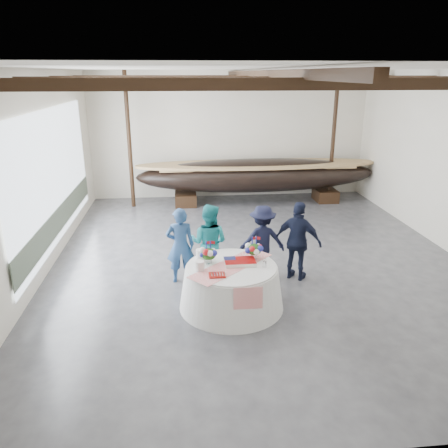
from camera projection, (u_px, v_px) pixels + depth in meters
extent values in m
cube|color=#3D3D42|center=(257.00, 258.00, 10.97)|extent=(10.00, 12.00, 0.01)
cube|color=silver|center=(230.00, 135.00, 15.87)|extent=(10.00, 0.02, 4.50)
cube|color=silver|center=(363.00, 289.00, 4.59)|extent=(10.00, 0.02, 4.50)
cube|color=silver|center=(39.00, 175.00, 9.74)|extent=(0.02, 12.00, 4.50)
cube|color=white|center=(262.00, 68.00, 9.49)|extent=(10.00, 12.00, 0.01)
cube|color=black|center=(307.00, 84.00, 6.29)|extent=(9.80, 0.12, 0.18)
cube|color=black|center=(271.00, 81.00, 8.63)|extent=(9.80, 0.12, 0.18)
cube|color=black|center=(251.00, 79.00, 10.98)|extent=(9.80, 0.12, 0.18)
cube|color=black|center=(238.00, 78.00, 13.33)|extent=(9.80, 0.12, 0.18)
cube|color=black|center=(262.00, 74.00, 9.53)|extent=(0.15, 11.76, 0.15)
cylinder|color=black|center=(129.00, 141.00, 14.49)|extent=(0.14, 0.14, 4.50)
cylinder|color=black|center=(333.00, 138.00, 15.18)|extent=(0.14, 0.14, 4.50)
cube|color=silver|center=(54.00, 176.00, 10.76)|extent=(0.02, 7.00, 3.20)
cube|color=#596654|center=(60.00, 218.00, 11.13)|extent=(0.02, 7.00, 0.60)
cube|color=black|center=(186.00, 199.00, 15.34)|extent=(0.74, 0.95, 0.42)
cube|color=black|center=(325.00, 195.00, 15.83)|extent=(0.74, 0.95, 0.42)
ellipsoid|color=black|center=(257.00, 175.00, 15.33)|extent=(8.43, 1.69, 1.16)
cube|color=#9E7A4C|center=(257.00, 166.00, 15.22)|extent=(6.75, 1.11, 0.06)
cone|color=silver|center=(231.00, 287.00, 8.57)|extent=(2.06, 2.06, 0.85)
cylinder|color=silver|center=(232.00, 267.00, 8.43)|extent=(1.74, 1.74, 0.04)
cube|color=red|center=(232.00, 266.00, 8.42)|extent=(1.78, 1.68, 0.01)
cube|color=white|center=(240.00, 262.00, 8.49)|extent=(0.60, 0.40, 0.07)
cylinder|color=white|center=(200.00, 266.00, 8.19)|extent=(0.18, 0.18, 0.19)
cylinder|color=white|center=(201.00, 255.00, 8.63)|extent=(0.18, 0.18, 0.23)
cube|color=maroon|center=(217.00, 275.00, 7.99)|extent=(0.30, 0.24, 0.03)
cone|color=silver|center=(265.00, 264.00, 8.35)|extent=(0.09, 0.09, 0.12)
imported|color=navy|center=(180.00, 246.00, 9.48)|extent=(0.63, 0.43, 1.70)
imported|color=teal|center=(209.00, 243.00, 9.56)|extent=(1.05, 0.95, 1.75)
imported|color=black|center=(262.00, 240.00, 9.90)|extent=(1.05, 0.60, 1.62)
imported|color=black|center=(298.00, 241.00, 9.60)|extent=(1.11, 0.95, 1.79)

